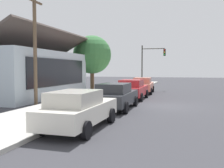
{
  "coord_description": "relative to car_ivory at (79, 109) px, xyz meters",
  "views": [
    {
      "loc": [
        -17.3,
        -1.54,
        2.45
      ],
      "look_at": [
        0.24,
        3.53,
        1.39
      ],
      "focal_mm": 41.71,
      "sensor_mm": 36.0,
      "label": 1
    }
  ],
  "objects": [
    {
      "name": "ground_plane",
      "position": [
        7.64,
        -2.66,
        -0.82
      ],
      "size": [
        120.0,
        120.0,
        0.0
      ],
      "primitive_type": "plane",
      "color": "#38383D"
    },
    {
      "name": "sidewalk_curb",
      "position": [
        7.64,
        2.94,
        -0.74
      ],
      "size": [
        60.0,
        4.2,
        0.16
      ],
      "primitive_type": "cube",
      "color": "#B2AFA8",
      "rests_on": "ground"
    },
    {
      "name": "car_ivory",
      "position": [
        0.0,
        0.0,
        0.0
      ],
      "size": [
        4.8,
        2.04,
        1.59
      ],
      "rotation": [
        0.0,
        0.0,
        -0.01
      ],
      "color": "silver",
      "rests_on": "ground"
    },
    {
      "name": "car_charcoal",
      "position": [
        5.49,
        -0.05,
        0.0
      ],
      "size": [
        4.89,
        2.12,
        1.59
      ],
      "rotation": [
        0.0,
        0.0,
        0.01
      ],
      "color": "#2D3035",
      "rests_on": "ground"
    },
    {
      "name": "car_cherry",
      "position": [
        10.82,
        0.03,
        -0.0
      ],
      "size": [
        4.39,
        2.09,
        1.59
      ],
      "rotation": [
        0.0,
        0.0,
        0.0
      ],
      "color": "red",
      "rests_on": "ground"
    },
    {
      "name": "car_coral",
      "position": [
        16.22,
        0.05,
        -0.0
      ],
      "size": [
        4.78,
        2.2,
        1.59
      ],
      "rotation": [
        0.0,
        0.0,
        0.06
      ],
      "color": "#EA8C75",
      "rests_on": "ground"
    },
    {
      "name": "storefront_building",
      "position": [
        10.13,
        9.33,
        1.29
      ],
      "size": [
        12.5,
        6.69,
        5.76
      ],
      "color": "#ADBCC6",
      "rests_on": "ground"
    },
    {
      "name": "shade_tree",
      "position": [
        17.95,
        6.13,
        3.22
      ],
      "size": [
        4.3,
        4.3,
        6.2
      ],
      "color": "brown",
      "rests_on": "ground"
    },
    {
      "name": "traffic_light_main",
      "position": [
        20.85,
        -0.12,
        2.68
      ],
      "size": [
        0.37,
        2.79,
        5.2
      ],
      "color": "#383833",
      "rests_on": "ground"
    },
    {
      "name": "utility_pole_wooden",
      "position": [
        5.59,
        5.54,
        3.11
      ],
      "size": [
        1.8,
        0.24,
        7.5
      ],
      "color": "brown",
      "rests_on": "ground"
    },
    {
      "name": "fire_hydrant_red",
      "position": [
        12.73,
        1.54,
        -0.32
      ],
      "size": [
        0.22,
        0.22,
        0.71
      ],
      "color": "red",
      "rests_on": "sidewalk_curb"
    }
  ]
}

